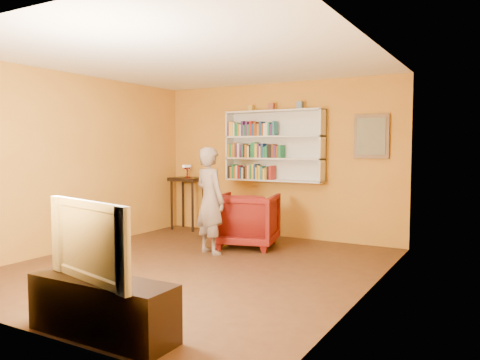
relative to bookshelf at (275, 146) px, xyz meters
name	(u,v)px	position (x,y,z in m)	size (l,w,h in m)	color
room_shell	(195,190)	(0.00, -2.41, -0.58)	(5.30, 5.80, 2.88)	#3F2514
bookshelf	(275,146)	(0.00, 0.00, 0.00)	(1.80, 0.29, 1.23)	silver
books_row_lower	(252,172)	(-0.41, -0.11, -0.46)	(0.87, 0.19, 0.27)	black
books_row_middle	(255,151)	(-0.35, -0.11, -0.08)	(1.05, 0.19, 0.27)	#AA7122
books_row_upper	(252,129)	(-0.40, -0.11, 0.30)	(0.92, 0.19, 0.27)	#482266
ornament_left	(251,108)	(-0.46, -0.06, 0.67)	(0.07, 0.07, 0.10)	gold
ornament_centre	(272,107)	(-0.04, -0.06, 0.68)	(0.09, 0.09, 0.12)	#974432
ornament_right	(300,105)	(0.48, -0.06, 0.68)	(0.09, 0.09, 0.13)	slate
framed_painting	(371,136)	(1.65, 0.05, 0.16)	(0.55, 0.05, 0.70)	#573918
console_table	(187,186)	(-1.78, -0.16, -0.77)	(0.61, 0.47, 1.00)	black
ruby_lustre	(187,169)	(-1.78, -0.16, -0.42)	(0.15, 0.14, 0.24)	maroon
armchair	(247,220)	(-0.02, -0.96, -1.17)	(0.91, 0.94, 0.85)	#4F0506
person	(210,201)	(-0.26, -1.67, -0.80)	(0.58, 0.38, 1.58)	#715F53
game_remote	(187,166)	(-0.48, -1.95, -0.29)	(0.04, 0.15, 0.04)	white
tv_cabinet	(102,308)	(0.64, -4.66, -1.35)	(1.36, 0.41, 0.49)	black
television	(101,239)	(0.64, -4.66, -0.78)	(1.15, 0.15, 0.66)	black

